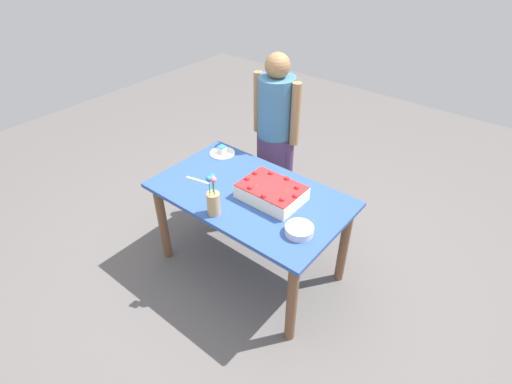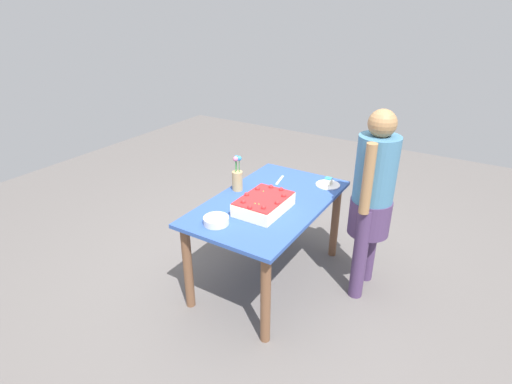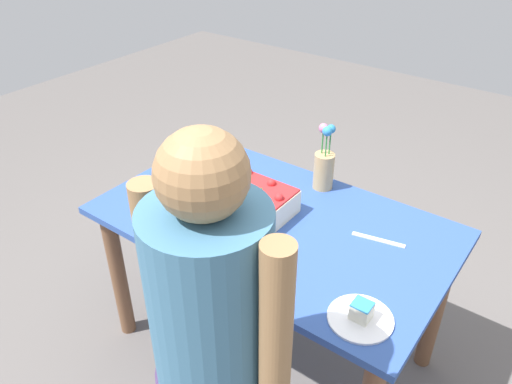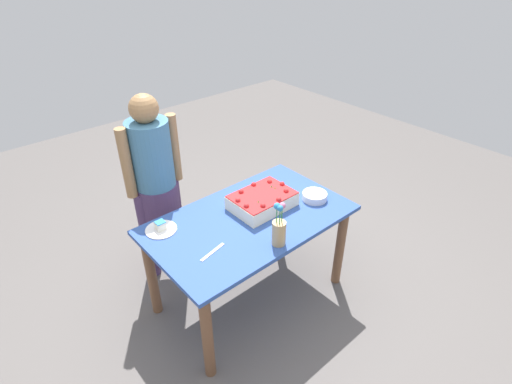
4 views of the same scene
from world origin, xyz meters
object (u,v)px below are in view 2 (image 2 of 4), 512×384
sheet_cake (264,204)px  serving_plate_with_slice (328,183)px  flower_vase (237,178)px  person_standing (373,194)px  cake_knife (280,180)px  fruit_bowl (216,221)px

sheet_cake → serving_plate_with_slice: sheet_cake is taller
flower_vase → person_standing: person_standing is taller
serving_plate_with_slice → cake_knife: (0.12, -0.40, -0.01)m
serving_plate_with_slice → person_standing: person_standing is taller
sheet_cake → cake_knife: 0.58m
cake_knife → fruit_bowl: bearing=-12.8°
cake_knife → fruit_bowl: fruit_bowl is taller
sheet_cake → person_standing: (-0.46, 0.67, 0.06)m
fruit_bowl → cake_knife: bearing=179.2°
serving_plate_with_slice → fruit_bowl: bearing=-21.8°
serving_plate_with_slice → person_standing: bearing=64.1°
sheet_cake → person_standing: person_standing is taller
cake_knife → fruit_bowl: size_ratio=1.11×
person_standing → sheet_cake: bearing=34.8°
sheet_cake → cake_knife: (-0.55, -0.17, -0.05)m
flower_vase → sheet_cake: bearing=62.3°
serving_plate_with_slice → person_standing: size_ratio=0.14×
fruit_bowl → person_standing: bearing=133.9°
serving_plate_with_slice → person_standing: (0.21, 0.44, 0.10)m
flower_vase → fruit_bowl: flower_vase is taller
cake_knife → fruit_bowl: (0.90, -0.01, 0.02)m
cake_knife → flower_vase: (0.36, -0.20, 0.11)m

